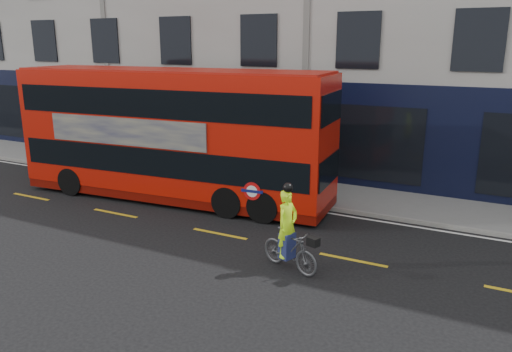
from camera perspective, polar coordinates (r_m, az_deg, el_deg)
The scene contains 7 objects.
ground at distance 13.59m, azimuth -7.46°, elevation -8.66°, with size 120.00×120.00×0.00m, color black.
pavement at distance 18.94m, azimuth 3.67°, elevation -1.47°, with size 60.00×3.00×0.12m, color gray.
kerb at distance 17.63m, azimuth 1.73°, elevation -2.70°, with size 60.00×0.12×0.13m, color gray.
road_edge_line at distance 17.39m, azimuth 1.30°, elevation -3.15°, with size 58.00×0.10×0.01m, color silver.
lane_dashes at distance 14.75m, azimuth -4.16°, elevation -6.60°, with size 58.00×0.12×0.01m, color gold, non-canonical shape.
bus at distance 17.70m, azimuth -9.40°, elevation 4.76°, with size 11.47×3.42×4.56m.
cyclist at distance 12.28m, azimuth 3.80°, elevation -7.46°, with size 1.80×1.02×2.21m.
Camera 1 is at (7.17, -10.19, 5.43)m, focal length 35.00 mm.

